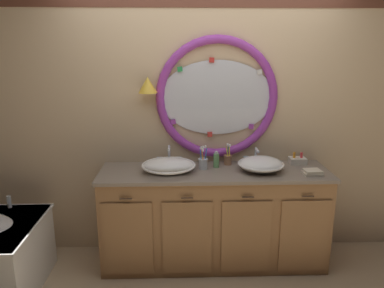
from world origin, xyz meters
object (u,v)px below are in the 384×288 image
Objects in this scene: sink_basin_right at (261,164)px; folded_hand_towel at (312,172)px; sink_basin_left at (169,165)px; toothbrush_holder_left at (203,163)px; soap_dispenser at (216,160)px; toiletry_basket at (297,160)px; toothbrush_holder_right at (228,159)px.

sink_basin_right is 0.44m from folded_hand_towel.
sink_basin_right reaches higher than sink_basin_left.
toothbrush_holder_left is (-0.50, 0.08, -0.01)m from sink_basin_right.
sink_basin_right is at bearing -17.59° from soap_dispenser.
folded_hand_towel is (0.93, -0.18, -0.04)m from toothbrush_holder_left.
soap_dispenser is at bearing -173.21° from toiletry_basket.
toothbrush_holder_left reaches higher than toothbrush_holder_right.
sink_basin_right is at bearing -36.50° from toothbrush_holder_right.
folded_hand_towel is at bearing -4.91° from sink_basin_left.
sink_basin_left is 3.12× the size of toiletry_basket.
soap_dispenser is at bearing 15.80° from sink_basin_left.
soap_dispenser reaches higher than sink_basin_right.
sink_basin_right is at bearing 0.00° from sink_basin_left.
toothbrush_holder_right is 1.33× the size of folded_hand_towel.
soap_dispenser is (-0.38, 0.12, 0.00)m from sink_basin_right.
toothbrush_holder_right reaches higher than soap_dispenser.
sink_basin_left is 3.10× the size of folded_hand_towel.
toothbrush_holder_right is 1.31× the size of soap_dispenser.
folded_hand_towel is (0.42, -0.11, -0.04)m from sink_basin_right.
toothbrush_holder_right is at bearing 26.26° from toothbrush_holder_left.
toiletry_basket is (-0.03, 0.32, 0.01)m from folded_hand_towel.
sink_basin_left is 1.22m from toiletry_basket.
toothbrush_holder_right is at bearing -178.56° from toiletry_basket.
soap_dispenser is at bearing 162.41° from sink_basin_right.
sink_basin_right is 2.68× the size of toiletry_basket.
sink_basin_left is 3.04× the size of soap_dispenser.
soap_dispenser reaches higher than sink_basin_left.
toothbrush_holder_left reaches higher than soap_dispenser.
sink_basin_right is at bearing -151.53° from toiletry_basket.
soap_dispenser reaches higher than toiletry_basket.
toothbrush_holder_right is at bearing 143.50° from sink_basin_right.
sink_basin_left is 1.24m from folded_hand_towel.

